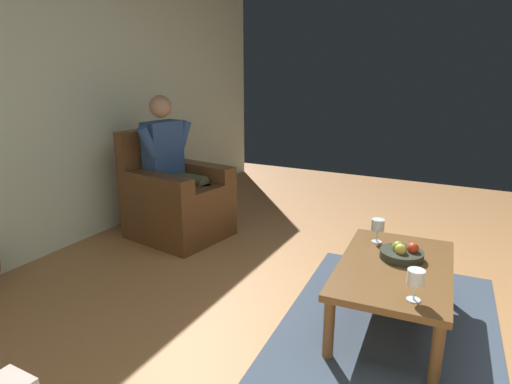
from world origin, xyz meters
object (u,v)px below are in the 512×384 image
object	(u,v)px
coffee_table	(394,273)
fruit_bowl	(402,253)
wine_glass_near	(416,279)
wine_glass_far	(378,226)
armchair	(175,200)
person_seated	(172,163)

from	to	relation	value
coffee_table	fruit_bowl	bearing A→B (deg)	170.52
wine_glass_near	wine_glass_far	size ratio (longest dim) A/B	1.03
coffee_table	wine_glass_near	size ratio (longest dim) A/B	6.51
armchair	fruit_bowl	world-z (taller)	armchair
coffee_table	wine_glass_far	size ratio (longest dim) A/B	6.73
coffee_table	fruit_bowl	size ratio (longest dim) A/B	4.19
wine_glass_near	fruit_bowl	distance (m)	0.51
coffee_table	wine_glass_near	bearing A→B (deg)	22.65
wine_glass_far	coffee_table	bearing A→B (deg)	29.75
person_seated	wine_glass_far	distance (m)	1.94
armchair	fruit_bowl	size ratio (longest dim) A/B	3.76
person_seated	fruit_bowl	world-z (taller)	person_seated
armchair	wine_glass_far	size ratio (longest dim) A/B	6.05
armchair	coffee_table	bearing A→B (deg)	82.67
wine_glass_near	wine_glass_far	distance (m)	0.76
armchair	wine_glass_near	world-z (taller)	armchair
coffee_table	armchair	bearing A→B (deg)	-105.96
person_seated	wine_glass_near	size ratio (longest dim) A/B	7.67
wine_glass_near	fruit_bowl	xyz separation A→B (m)	(-0.49, -0.14, -0.08)
armchair	coffee_table	world-z (taller)	armchair
wine_glass_near	fruit_bowl	world-z (taller)	wine_glass_near
coffee_table	wine_glass_near	xyz separation A→B (m)	(0.38, 0.16, 0.17)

